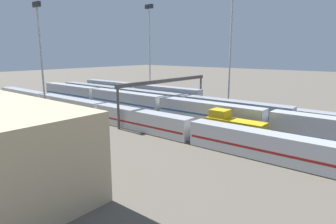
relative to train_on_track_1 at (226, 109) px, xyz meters
name	(u,v)px	position (x,y,z in m)	size (l,w,h in m)	color
ground_plane	(180,119)	(7.39, 7.50, -2.06)	(400.00, 400.00, 0.00)	#60594F
track_bed_0	(209,110)	(7.39, -5.00, -2.00)	(140.00, 2.80, 0.12)	#3D3833
track_bed_1	(198,113)	(7.39, 0.00, -2.00)	(140.00, 2.80, 0.12)	#3D3833
track_bed_2	(187,117)	(7.39, 5.00, -2.00)	(140.00, 2.80, 0.12)	#4C443D
track_bed_3	(173,121)	(7.39, 10.00, -2.00)	(140.00, 2.80, 0.12)	#4C443D
track_bed_4	(158,125)	(7.39, 15.00, -2.00)	(140.00, 2.80, 0.12)	#3D3833
track_bed_5	(141,130)	(7.39, 20.00, -2.00)	(140.00, 2.80, 0.12)	#4C443D
train_on_track_1	(226,109)	(0.00, 0.00, 0.00)	(114.80, 3.06, 4.40)	black
train_on_track_3	(162,107)	(10.65, 10.00, 0.55)	(95.60, 3.06, 5.00)	silver
train_on_track_4	(234,129)	(-9.58, 15.00, 0.10)	(10.00, 3.00, 5.00)	gold
train_on_track_2	(149,101)	(19.40, 5.00, 0.56)	(71.40, 3.06, 5.00)	#A8AAB2
train_on_track_0	(137,92)	(33.92, -5.00, 0.56)	(47.20, 3.06, 5.00)	#B7BABF
train_on_track_5	(133,118)	(9.68, 20.00, -0.01)	(114.80, 3.06, 4.40)	maroon
light_mast_0	(149,41)	(30.12, -7.18, 16.00)	(2.80, 0.70, 28.53)	#9EA0A5
light_mast_1	(40,43)	(38.07, 22.87, 14.81)	(2.80, 0.70, 26.36)	#9EA0A5
light_mast_2	(231,28)	(3.72, -8.24, 18.43)	(2.80, 0.70, 33.05)	#9EA0A5
signal_gantry	(166,84)	(11.46, 7.50, 5.50)	(0.70, 30.00, 8.80)	#4C4742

